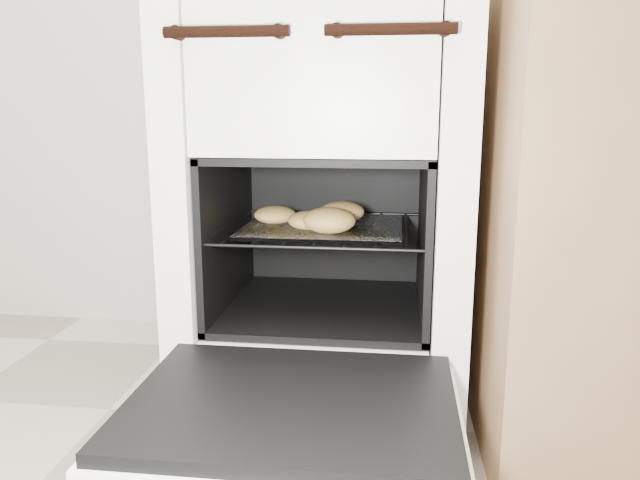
{
  "coord_description": "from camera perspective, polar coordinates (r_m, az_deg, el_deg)",
  "views": [
    {
      "loc": [
        0.24,
        -0.06,
        0.61
      ],
      "look_at": [
        0.09,
        1.07,
        0.36
      ],
      "focal_mm": 35.0,
      "sensor_mm": 36.0,
      "label": 1
    }
  ],
  "objects": [
    {
      "name": "stove",
      "position": [
        1.29,
        0.73,
        3.17
      ],
      "size": [
        0.54,
        0.6,
        0.82
      ],
      "color": "white",
      "rests_on": "ground"
    },
    {
      "name": "oven_door",
      "position": [
        0.93,
        -2.57,
        -15.14
      ],
      "size": [
        0.48,
        0.38,
        0.03
      ],
      "color": "black",
      "rests_on": "stove"
    },
    {
      "name": "oven_rack",
      "position": [
        1.24,
        0.41,
        1.11
      ],
      "size": [
        0.39,
        0.38,
        0.01
      ],
      "color": "black",
      "rests_on": "stove"
    },
    {
      "name": "foil_sheet",
      "position": [
        1.22,
        0.32,
        1.2
      ],
      "size": [
        0.3,
        0.27,
        0.01
      ],
      "primitive_type": "cube",
      "color": "silver",
      "rests_on": "oven_rack"
    },
    {
      "name": "baked_rolls",
      "position": [
        1.19,
        -0.14,
        2.14
      ],
      "size": [
        0.25,
        0.23,
        0.05
      ],
      "color": "tan",
      "rests_on": "foil_sheet"
    }
  ]
}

